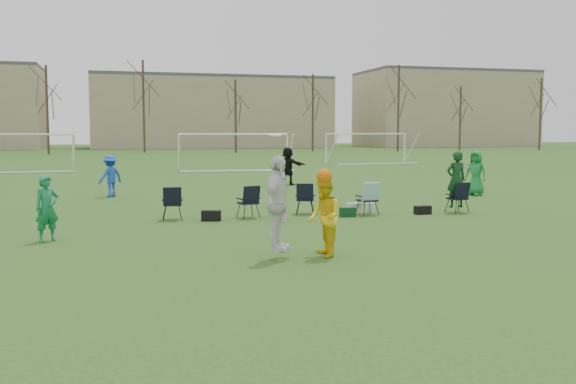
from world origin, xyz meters
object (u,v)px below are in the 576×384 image
object	(u,v)px
fielder_green_near	(47,209)
center_contest	(299,209)
fielder_black	(288,166)
fielder_blue	(110,176)
fielder_green_far	(476,173)
goal_left	(13,142)
goal_right	(367,140)
goal_mid	(234,141)

from	to	relation	value
fielder_green_near	center_contest	distance (m)	6.14
center_contest	fielder_black	bearing A→B (deg)	75.39
fielder_blue	fielder_green_far	world-z (taller)	fielder_green_far
fielder_blue	fielder_black	distance (m)	9.03
goal_left	fielder_black	bearing A→B (deg)	-50.92
fielder_green_near	goal_left	xyz separation A→B (m)	(-4.64, 28.75, 1.15)
fielder_blue	goal_right	world-z (taller)	goal_right
fielder_blue	fielder_black	bearing A→B (deg)	165.47
fielder_green_far	fielder_black	world-z (taller)	fielder_black
fielder_green_near	fielder_black	bearing A→B (deg)	27.08
fielder_green_far	center_contest	xyz separation A→B (m)	(-10.55, -10.59, 0.10)
fielder_green_near	goal_mid	world-z (taller)	goal_mid
fielder_black	goal_right	bearing A→B (deg)	-81.72
goal_left	goal_right	distance (m)	26.31
goal_mid	fielder_black	bearing A→B (deg)	-84.78
fielder_blue	goal_right	distance (m)	30.04
center_contest	goal_left	xyz separation A→B (m)	(-9.72, 32.19, 0.93)
fielder_blue	goal_left	distance (m)	19.41
fielder_green_near	fielder_green_far	bearing A→B (deg)	-3.82
fielder_blue	center_contest	xyz separation A→B (m)	(3.70, -13.78, 0.17)
fielder_green_near	goal_left	distance (m)	29.15
goal_mid	fielder_green_far	bearing A→B (deg)	-68.25
fielder_green_near	goal_mid	bearing A→B (deg)	42.30
fielder_blue	fielder_black	xyz separation A→B (m)	(8.24, 3.68, 0.09)
fielder_green_far	fielder_green_near	bearing A→B (deg)	-98.70
fielder_black	goal_right	xyz separation A→B (m)	(11.73, 18.74, 1.01)
fielder_green_near	goal_right	bearing A→B (deg)	28.47
goal_right	center_contest	bearing A→B (deg)	-122.22
fielder_green_near	center_contest	world-z (taller)	center_contest
fielder_blue	goal_right	xyz separation A→B (m)	(19.97, 22.41, 1.10)
fielder_black	center_contest	bearing A→B (deg)	115.72
goal_left	goal_mid	bearing A→B (deg)	-13.13
fielder_blue	goal_mid	distance (m)	18.28
fielder_green_far	goal_left	xyz separation A→B (m)	(-20.27, 21.60, 1.03)
goal_left	fielder_green_far	bearing A→B (deg)	-51.81
fielder_green_far	center_contest	bearing A→B (deg)	-78.17
fielder_blue	goal_left	xyz separation A→B (m)	(-6.03, 18.41, 1.10)
goal_left	goal_mid	world-z (taller)	same
center_contest	goal_right	xyz separation A→B (m)	(16.28, 36.19, 0.93)
fielder_green_near	fielder_blue	size ratio (longest dim) A/B	0.94
fielder_green_near	fielder_black	xyz separation A→B (m)	(9.64, 14.02, 0.14)
center_contest	fielder_green_near	bearing A→B (deg)	145.96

